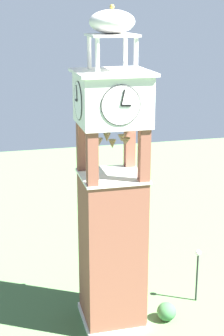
# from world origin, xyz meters

# --- Properties ---
(ground) EXTENTS (80.00, 80.00, 0.00)m
(ground) POSITION_xyz_m (0.00, 0.00, 0.00)
(ground) COLOR #476B3D
(clock_tower) EXTENTS (3.93, 3.93, 18.03)m
(clock_tower) POSITION_xyz_m (-0.00, -0.00, 7.36)
(clock_tower) COLOR brown
(clock_tower) RESTS_ON ground
(park_bench) EXTENTS (1.06, 1.64, 0.95)m
(park_bench) POSITION_xyz_m (-0.15, -5.39, 0.48)
(park_bench) COLOR brown
(park_bench) RESTS_ON ground
(lamp_post) EXTENTS (0.36, 0.36, 3.53)m
(lamp_post) POSITION_xyz_m (-5.71, -0.73, 2.48)
(lamp_post) COLOR black
(lamp_post) RESTS_ON ground
(trash_bin) EXTENTS (0.52, 0.52, 0.80)m
(trash_bin) POSITION_xyz_m (-2.68, -5.07, 0.40)
(trash_bin) COLOR #2D2D33
(trash_bin) RESTS_ON ground
(shrub_near_entry) EXTENTS (1.15, 1.15, 1.08)m
(shrub_near_entry) POSITION_xyz_m (-3.15, 0.82, 0.54)
(shrub_near_entry) COLOR #336638
(shrub_near_entry) RESTS_ON ground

